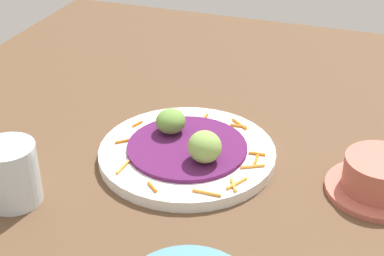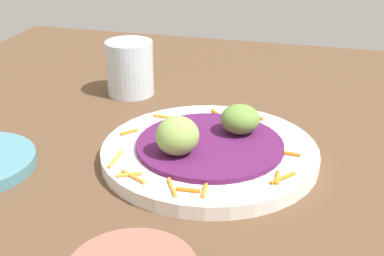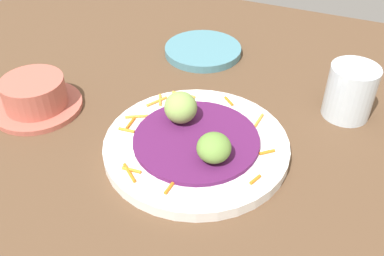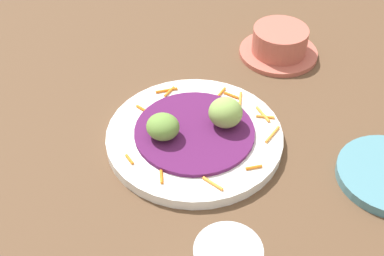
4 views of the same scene
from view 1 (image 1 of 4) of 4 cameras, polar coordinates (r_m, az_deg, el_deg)
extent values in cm
cube|color=brown|center=(84.85, 3.67, -2.78)|extent=(110.00, 110.00, 2.00)
cylinder|color=white|center=(82.03, -0.48, -2.51)|extent=(24.65, 24.65, 1.56)
cylinder|color=#51194C|center=(81.45, -0.48, -1.87)|extent=(16.73, 16.73, 0.59)
cylinder|color=orange|center=(78.00, -6.75, -3.79)|extent=(0.63, 3.14, 0.40)
cylinder|color=orange|center=(83.57, -6.78, -1.28)|extent=(1.88, 1.69, 0.40)
cylinder|color=orange|center=(74.30, 4.04, -5.57)|extent=(1.56, 2.54, 0.40)
cylinder|color=orange|center=(88.90, 1.22, 1.01)|extent=(0.55, 2.43, 0.40)
cylinder|color=orange|center=(80.73, 6.34, -2.48)|extent=(2.32, 0.61, 0.40)
cylinder|color=orange|center=(87.65, -5.33, 0.42)|extent=(1.05, 1.86, 0.40)
cylinder|color=orange|center=(74.69, 4.37, -5.37)|extent=(2.05, 3.23, 0.40)
cylinder|color=orange|center=(87.51, 4.51, 0.41)|extent=(2.89, 2.43, 0.40)
cylinder|color=orange|center=(87.08, 4.38, 0.25)|extent=(2.49, 0.59, 0.40)
cylinder|color=orange|center=(79.38, 6.25, -3.09)|extent=(0.55, 2.40, 0.40)
cylinder|color=orange|center=(74.01, -3.88, -5.72)|extent=(1.92, 1.74, 0.40)
cylinder|color=orange|center=(72.84, 1.45, -6.32)|extent=(3.71, 0.44, 0.40)
cylinder|color=orange|center=(78.05, 5.92, -3.71)|extent=(3.05, 1.92, 0.40)
ellipsoid|color=#84A851|center=(77.01, 1.24, -1.83)|extent=(6.20, 6.29, 4.23)
ellipsoid|color=olive|center=(83.70, -2.08, 0.66)|extent=(5.20, 5.40, 3.44)
cylinder|color=#B75B4C|center=(79.34, 17.51, -5.71)|extent=(13.28, 13.28, 0.80)
cylinder|color=#B75B4C|center=(77.94, 17.79, -4.20)|extent=(9.21, 9.21, 4.26)
cylinder|color=silver|center=(75.62, -17.17, -4.28)|extent=(6.90, 6.90, 7.96)
camera|label=2|loc=(0.84, 40.22, 12.33)|focal=49.95mm
camera|label=3|loc=(1.13, -1.70, 27.10)|focal=40.77mm
camera|label=4|loc=(0.75, -48.81, 25.61)|focal=48.28mm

